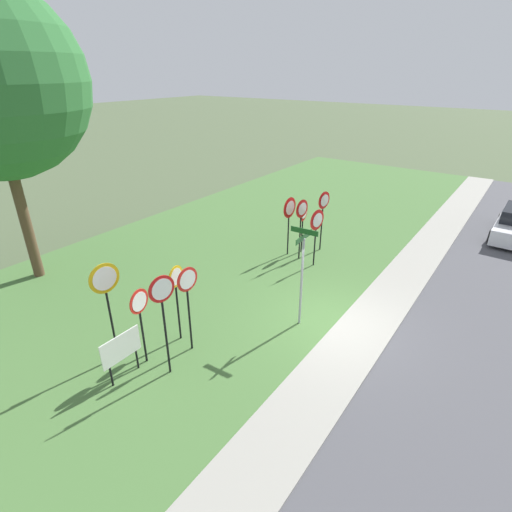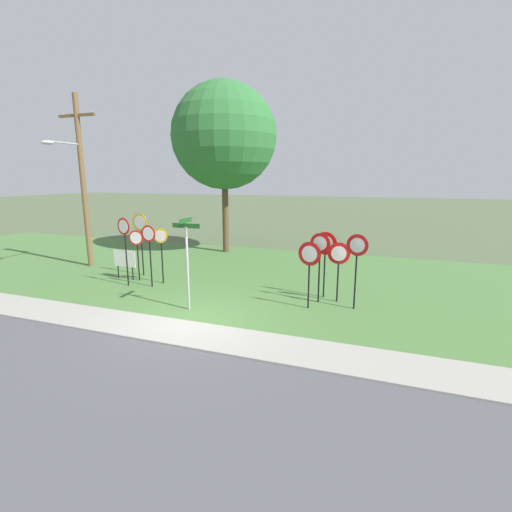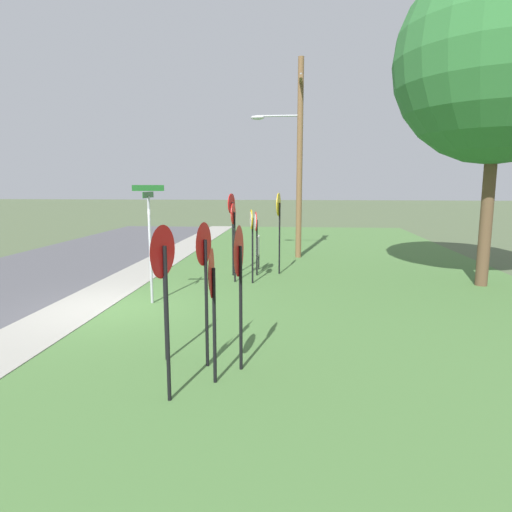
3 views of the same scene
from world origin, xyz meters
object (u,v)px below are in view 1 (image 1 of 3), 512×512
Objects in this scene: street_name_post at (302,270)px; notice_board at (121,350)px; yield_sign_far_right at (302,215)px; stop_sign_near_right at (140,311)px; stop_sign_far_right at (163,305)px; stop_sign_far_left at (177,288)px; stop_sign_far_center at (188,292)px; yield_sign_near_left at (304,216)px; yield_sign_near_right at (324,207)px; yield_sign_center at (317,225)px; yield_sign_far_left at (290,212)px; stop_sign_near_left at (106,291)px.

notice_board is at bearing 148.88° from street_name_post.
yield_sign_far_right is at bearing 26.36° from street_name_post.
stop_sign_far_right is (0.07, -0.81, 0.44)m from stop_sign_near_right.
notice_board is (-1.91, 0.02, -0.81)m from stop_sign_far_left.
stop_sign_near_right is at bearing 167.85° from stop_sign_far_left.
stop_sign_near_right is 1.22m from stop_sign_far_left.
stop_sign_far_left is at bearing 79.75° from stop_sign_far_center.
yield_sign_near_left is 0.84× the size of yield_sign_near_right.
yield_sign_center is at bearing 18.09° from street_name_post.
stop_sign_far_right reaches higher than yield_sign_center.
yield_sign_near_left is (8.37, 0.09, 0.02)m from stop_sign_near_right.
notice_board is (-1.76, 0.60, -0.97)m from stop_sign_far_center.
stop_sign_near_right is at bearing -173.14° from yield_sign_far_left.
stop_sign_far_right is 1.12× the size of yield_sign_far_right.
street_name_post reaches higher than stop_sign_near_right.
yield_sign_near_right is (9.01, -0.46, 0.34)m from stop_sign_near_right.
notice_board is at bearing 164.72° from stop_sign_far_center.
stop_sign_far_center is 1.03× the size of yield_sign_far_left.
stop_sign_near_left is 1.23× the size of yield_sign_center.
stop_sign_far_right is at bearing -170.23° from yield_sign_center.
stop_sign_near_right is 1.74× the size of notice_board.
notice_board is at bearing -171.68° from yield_sign_near_right.
yield_sign_center is at bearing -151.09° from yield_sign_near_right.
stop_sign_far_right is (-1.15, -0.78, 0.36)m from stop_sign_far_left.
stop_sign_far_left is 6.63m from yield_sign_far_left.
yield_sign_far_left reaches higher than yield_sign_center.
stop_sign_far_right is 2.22× the size of notice_board.
yield_sign_far_right is (7.75, -0.16, 0.28)m from stop_sign_near_right.
stop_sign_near_left is 1.10× the size of yield_sign_near_right.
yield_sign_far_left is 1.07× the size of yield_sign_center.
street_name_post is at bearing -29.27° from stop_sign_far_center.
street_name_post reaches higher than stop_sign_far_left.
yield_sign_near_left is 0.94× the size of yield_sign_center.
yield_sign_near_left is at bearing 2.43° from stop_sign_near_left.
yield_sign_near_right is 5.53m from street_name_post.
yield_sign_far_right reaches higher than yield_sign_near_left.
yield_sign_far_left is at bearing 88.97° from yield_sign_center.
yield_sign_far_left is at bearing 90.69° from yield_sign_far_right.
yield_sign_near_right reaches higher than yield_sign_far_right.
yield_sign_far_right is at bearing -163.41° from yield_sign_near_left.
stop_sign_near_left is at bearing -178.51° from yield_sign_far_left.
yield_sign_far_left is (7.76, 1.24, -0.18)m from stop_sign_far_right.
stop_sign_far_center is at bearing -36.96° from stop_sign_near_left.
stop_sign_far_left is 3.53m from street_name_post.
stop_sign_far_center is 3.28m from street_name_post.
stop_sign_far_center is 2.00× the size of notice_board.
stop_sign_near_left is at bearing 115.45° from stop_sign_far_right.
stop_sign_near_left is 1.01× the size of stop_sign_far_right.
stop_sign_far_left is 7.15m from yield_sign_near_left.
stop_sign_near_left is 1.15× the size of yield_sign_far_left.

